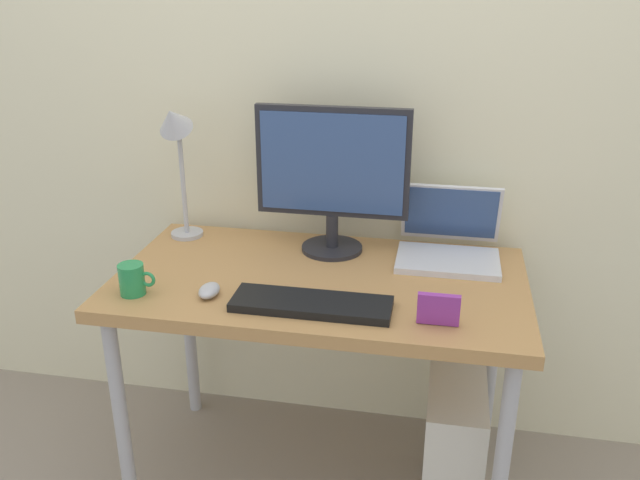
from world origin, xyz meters
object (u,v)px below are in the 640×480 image
desk (320,298)px  coffee_mug (132,279)px  keyboard (312,304)px  photo_frame (438,309)px  monitor (334,172)px  laptop (449,240)px  desk_lamp (176,141)px  mouse (209,290)px  computer_tower (453,444)px

desk → coffee_mug: bearing=-157.1°
keyboard → photo_frame: photo_frame is taller
monitor → laptop: 0.43m
desk → coffee_mug: (-0.50, -0.21, 0.12)m
desk_lamp → photo_frame: bearing=-26.8°
monitor → photo_frame: 0.61m
monitor → laptop: bearing=3.2°
photo_frame → desk_lamp: bearing=153.2°
keyboard → mouse: 0.30m
monitor → coffee_mug: (-0.51, -0.42, -0.22)m
computer_tower → coffee_mug: bearing=-168.1°
desk_lamp → photo_frame: size_ratio=4.36×
mouse → coffee_mug: coffee_mug is taller
desk → coffee_mug: size_ratio=11.43×
coffee_mug → computer_tower: bearing=11.9°
laptop → computer_tower: 0.65m
monitor → keyboard: monitor is taller
desk_lamp → coffee_mug: (0.01, -0.42, -0.30)m
desk → monitor: bearing=88.7°
photo_frame → keyboard: bearing=174.5°
laptop → coffee_mug: (-0.88, -0.44, -0.01)m
desk_lamp → mouse: size_ratio=5.33×
mouse → coffee_mug: 0.22m
desk → desk_lamp: desk_lamp is taller
desk_lamp → computer_tower: bearing=-13.2°
photo_frame → computer_tower: (0.08, 0.22, -0.60)m
desk_lamp → keyboard: 0.75m
desk → laptop: (0.38, 0.23, 0.13)m
desk → computer_tower: bearing=-1.9°
photo_frame → monitor: bearing=128.7°
mouse → photo_frame: size_ratio=0.82×
coffee_mug → photo_frame: (0.86, -0.02, 0.00)m
keyboard → mouse: size_ratio=4.89×
keyboard → mouse: mouse is taller
desk_lamp → photo_frame: desk_lamp is taller
monitor → photo_frame: size_ratio=4.44×
coffee_mug → laptop: bearing=26.6°
laptop → keyboard: (-0.36, -0.43, -0.04)m
coffee_mug → photo_frame: photo_frame is taller
mouse → desk_lamp: bearing=120.6°
monitor → laptop: monitor is taller
coffee_mug → desk_lamp: bearing=92.0°
coffee_mug → monitor: bearing=39.6°
desk → mouse: size_ratio=13.71×
monitor → keyboard: size_ratio=1.11×
laptop → photo_frame: laptop is taller
mouse → computer_tower: (0.72, 0.17, -0.57)m
laptop → desk_lamp: size_ratio=0.67×
desk → monitor: (0.00, 0.21, 0.34)m
monitor → mouse: monitor is taller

